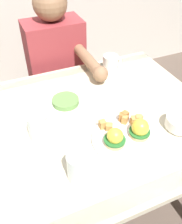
{
  "coord_description": "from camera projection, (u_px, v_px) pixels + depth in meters",
  "views": [
    {
      "loc": [
        -0.27,
        -0.74,
        1.47
      ],
      "look_at": [
        0.05,
        0.0,
        0.78
      ],
      "focal_mm": 39.85,
      "sensor_mm": 36.0,
      "label": 1
    }
  ],
  "objects": [
    {
      "name": "side_plate",
      "position": [
        66.0,
        103.0,
        1.15
      ],
      "size": [
        0.2,
        0.2,
        0.04
      ],
      "color": "white",
      "rests_on": "dining_table"
    },
    {
      "name": "dining_table",
      "position": [
        81.0,
        139.0,
        1.14
      ],
      "size": [
        1.2,
        0.9,
        0.74
      ],
      "color": "beige",
      "rests_on": "ground_plane"
    },
    {
      "name": "coffee_mug",
      "position": [
        111.0,
        63.0,
        1.35
      ],
      "size": [
        0.11,
        0.08,
        0.09
      ],
      "color": "white",
      "rests_on": "dining_table"
    },
    {
      "name": "fruit_bowl",
      "position": [
        180.0,
        122.0,
        1.02
      ],
      "size": [
        0.12,
        0.12,
        0.06
      ],
      "color": "white",
      "rests_on": "dining_table"
    },
    {
      "name": "eggs_benedict_plate",
      "position": [
        127.0,
        135.0,
        0.98
      ],
      "size": [
        0.27,
        0.27,
        0.09
      ],
      "color": "white",
      "rests_on": "dining_table"
    },
    {
      "name": "water_glass_near",
      "position": [
        79.0,
        168.0,
        0.83
      ],
      "size": [
        0.08,
        0.08,
        0.11
      ],
      "color": "silver",
      "rests_on": "dining_table"
    },
    {
      "name": "diner_person",
      "position": [
        58.0,
        69.0,
        1.57
      ],
      "size": [
        0.34,
        0.54,
        1.14
      ],
      "color": "#33333D",
      "rests_on": "ground_plane"
    },
    {
      "name": "ground_plane",
      "position": [
        84.0,
        209.0,
        1.55
      ],
      "size": [
        6.0,
        6.0,
        0.0
      ],
      "primitive_type": "plane",
      "color": "brown"
    },
    {
      "name": "water_glass_extra",
      "position": [
        38.0,
        129.0,
        0.96
      ],
      "size": [
        0.08,
        0.08,
        0.12
      ],
      "color": "silver",
      "rests_on": "dining_table"
    }
  ]
}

